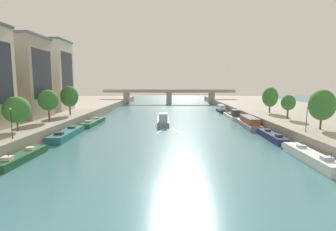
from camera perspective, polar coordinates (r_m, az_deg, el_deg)
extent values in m
plane|color=#42757F|center=(28.85, -0.54, -15.44)|extent=(400.00, 400.00, 0.00)
cube|color=gray|center=(91.75, -25.95, 0.33)|extent=(36.00, 170.00, 2.59)
cube|color=gray|center=(91.35, 26.27, 0.29)|extent=(36.00, 170.00, 2.59)
cube|color=gray|center=(72.81, -1.07, -1.15)|extent=(3.53, 16.23, 1.06)
cube|color=gray|center=(81.14, -1.11, -0.22)|extent=(2.90, 1.32, 0.90)
cube|color=gray|center=(72.73, -1.07, -0.72)|extent=(3.59, 16.23, 0.06)
cube|color=#9EBCD6|center=(67.14, -1.05, -0.44)|extent=(2.36, 3.30, 2.13)
cube|color=black|center=(68.71, -1.06, 0.01)|extent=(1.81, 0.09, 0.60)
cube|color=brown|center=(74.30, -1.08, -0.38)|extent=(2.62, 8.47, 0.36)
cylinder|color=#232328|center=(67.86, -0.67, -0.79)|extent=(0.07, 0.07, 1.10)
cube|color=silver|center=(60.74, 1.78, -3.33)|extent=(2.18, 5.82, 0.03)
cube|color=silver|center=(60.65, -1.62, -3.34)|extent=(1.82, 5.91, 0.03)
cube|color=#235633|center=(43.04, -29.24, -7.99)|extent=(2.52, 10.88, 1.02)
cube|color=#235633|center=(47.88, -25.68, -6.18)|extent=(2.16, 1.27, 0.87)
cube|color=#235633|center=(42.92, -29.28, -7.29)|extent=(2.57, 10.88, 0.06)
cube|color=beige|center=(44.85, -27.73, -6.30)|extent=(1.14, 0.93, 0.40)
cube|color=beige|center=(40.38, -31.54, -7.91)|extent=(1.26, 1.13, 0.48)
cylinder|color=#232328|center=(39.95, -31.33, -7.59)|extent=(0.07, 0.07, 1.10)
cube|color=#23666B|center=(57.16, -21.14, -3.83)|extent=(3.24, 13.80, 1.30)
cube|color=#23666B|center=(63.85, -18.94, -2.50)|extent=(2.76, 1.34, 1.02)
cube|color=#23666B|center=(57.04, -21.17, -3.16)|extent=(3.29, 13.80, 0.06)
cube|color=#38383D|center=(59.80, -20.19, -2.43)|extent=(1.46, 0.94, 0.40)
cube|color=#38383D|center=(53.46, -22.59, -3.60)|extent=(1.61, 1.14, 0.48)
cylinder|color=#232328|center=(53.00, -22.27, -3.34)|extent=(0.07, 0.07, 1.10)
cube|color=#235633|center=(72.61, -15.98, -1.47)|extent=(3.01, 13.42, 1.04)
cube|color=#235633|center=(79.24, -14.42, -0.63)|extent=(2.54, 1.29, 0.88)
cube|color=#235633|center=(72.54, -15.99, -1.04)|extent=(3.06, 13.42, 0.06)
cube|color=#9EBCD6|center=(75.28, -15.31, -0.55)|extent=(1.35, 0.94, 0.40)
cube|color=#9EBCD6|center=(68.99, -16.95, -1.26)|extent=(1.48, 1.14, 0.48)
cylinder|color=#232328|center=(68.57, -16.72, -1.04)|extent=(0.07, 0.07, 1.10)
cube|color=silver|center=(42.26, 28.63, -8.02)|extent=(2.40, 13.07, 1.30)
cube|color=silver|center=(48.23, 24.84, -5.84)|extent=(2.19, 1.28, 1.02)
cube|color=silver|center=(42.10, 28.68, -7.13)|extent=(2.45, 13.07, 0.06)
cube|color=#9EBCD6|center=(44.53, 26.98, -5.98)|extent=(1.16, 0.91, 0.40)
cube|color=#9EBCD6|center=(38.95, 31.22, -7.99)|extent=(1.27, 1.11, 0.48)
cylinder|color=#232328|center=(38.84, 31.89, -7.61)|extent=(0.07, 0.07, 1.10)
cube|color=#1E284C|center=(55.10, 21.66, -4.31)|extent=(2.14, 11.40, 1.19)
cube|color=#1E284C|center=(60.67, 19.70, -3.09)|extent=(1.88, 1.28, 0.96)
cube|color=#1E284C|center=(54.98, 21.69, -3.68)|extent=(2.18, 11.40, 0.06)
cube|color=#38383D|center=(57.25, 20.84, -2.99)|extent=(0.99, 0.92, 0.40)
cube|color=#38383D|center=(52.02, 22.92, -4.03)|extent=(1.09, 1.12, 0.48)
cylinder|color=#232328|center=(51.86, 23.33, -3.74)|extent=(0.07, 0.07, 1.10)
cube|color=gray|center=(69.32, 17.04, -1.90)|extent=(3.53, 15.40, 1.06)
cube|color=gray|center=(76.99, 15.55, -0.88)|extent=(2.89, 1.32, 0.89)
cube|color=gray|center=(69.24, 17.06, -1.44)|extent=(3.59, 15.40, 0.06)
cube|color=#9E5133|center=(68.40, 17.24, -0.92)|extent=(2.80, 9.88, 1.42)
cube|color=#4C4C51|center=(68.31, 17.27, -0.30)|extent=(2.99, 10.18, 0.08)
cylinder|color=#232328|center=(64.90, 18.48, -1.54)|extent=(0.07, 0.07, 1.10)
cube|color=silver|center=(85.87, 13.71, -0.13)|extent=(3.08, 13.80, 0.91)
cube|color=silver|center=(92.88, 12.76, 0.49)|extent=(2.74, 1.24, 0.81)
cube|color=silver|center=(85.81, 13.72, 0.19)|extent=(3.14, 13.80, 0.06)
cube|color=#38383D|center=(81.16, 14.45, 0.51)|extent=(2.19, 2.78, 2.01)
cube|color=black|center=(82.47, 14.24, 0.83)|extent=(1.72, 0.06, 0.56)
cube|color=brown|center=(87.12, 13.53, 0.43)|extent=(2.35, 7.18, 0.36)
cylinder|color=#232328|center=(81.85, 14.64, 0.23)|extent=(0.07, 0.07, 1.10)
cube|color=#1E284C|center=(101.83, 11.43, 1.06)|extent=(2.47, 10.62, 0.96)
cube|color=#1E284C|center=(107.36, 10.92, 1.44)|extent=(2.17, 1.25, 0.84)
cube|color=#1E284C|center=(101.78, 11.44, 1.35)|extent=(2.51, 10.62, 0.06)
cube|color=white|center=(101.19, 11.50, 1.78)|extent=(1.99, 6.81, 1.59)
cube|color=#4C4C51|center=(101.11, 11.52, 2.25)|extent=(2.13, 7.01, 0.08)
cylinder|color=#232328|center=(98.68, 11.96, 1.49)|extent=(0.07, 0.07, 1.10)
cylinder|color=brown|center=(53.40, -29.86, -1.59)|extent=(0.27, 0.27, 2.48)
ellipsoid|color=#387533|center=(53.12, -30.03, 1.11)|extent=(4.59, 4.59, 4.68)
cylinder|color=brown|center=(63.60, -24.41, 0.41)|extent=(0.37, 0.37, 3.41)
ellipsoid|color=#387533|center=(63.35, -24.55, 3.06)|extent=(4.28, 4.28, 4.54)
cylinder|color=brown|center=(73.49, -20.50, 1.42)|extent=(0.38, 0.38, 3.40)
ellipsoid|color=#387533|center=(73.27, -20.61, 3.90)|extent=(4.52, 4.52, 5.41)
cylinder|color=brown|center=(55.32, 30.23, -1.10)|extent=(0.33, 0.33, 2.94)
ellipsoid|color=#387533|center=(55.02, 30.42, 2.00)|extent=(4.60, 4.60, 5.58)
cylinder|color=brown|center=(67.72, 24.54, 0.53)|extent=(0.37, 0.37, 2.84)
ellipsoid|color=#387533|center=(67.51, 24.64, 2.58)|extent=(3.24, 3.24, 3.64)
cylinder|color=brown|center=(78.90, 21.19, 1.60)|extent=(0.38, 0.38, 2.97)
ellipsoid|color=#387533|center=(78.69, 21.29, 3.76)|extent=(4.26, 4.26, 5.45)
cylinder|color=black|center=(46.33, -30.84, -1.65)|extent=(0.11, 0.11, 4.41)
sphere|color=#EAE5C6|center=(46.07, -31.03, 1.24)|extent=(0.28, 0.28, 0.28)
cylinder|color=black|center=(46.67, -30.67, -4.20)|extent=(0.22, 0.22, 0.20)
cylinder|color=black|center=(51.35, 27.86, -0.76)|extent=(0.11, 0.11, 4.29)
sphere|color=#EAE5C6|center=(51.12, 28.01, 1.77)|extent=(0.28, 0.28, 0.28)
cylinder|color=black|center=(51.64, 27.72, -3.01)|extent=(0.22, 0.22, 0.20)
cube|color=#A89989|center=(73.19, -30.87, 6.96)|extent=(15.08, 11.37, 19.00)
cube|color=slate|center=(73.97, -31.37, 14.52)|extent=(15.54, 11.71, 0.50)
cube|color=#232833|center=(69.62, -25.54, 8.10)|extent=(0.04, 9.09, 11.40)
cube|color=beige|center=(89.08, -24.89, 7.72)|extent=(12.94, 10.58, 20.70)
cube|color=#565B66|center=(89.92, -25.25, 14.48)|extent=(13.33, 10.89, 0.50)
cube|color=#232833|center=(86.56, -20.99, 8.63)|extent=(0.04, 8.46, 12.42)
cube|color=gray|center=(137.75, 0.23, 5.15)|extent=(68.59, 4.40, 0.60)
cube|color=gray|center=(135.73, 0.23, 5.44)|extent=(68.59, 0.30, 0.90)
cube|color=gray|center=(139.73, 0.23, 5.49)|extent=(68.59, 0.30, 0.90)
cube|color=gray|center=(139.77, -8.97, 3.76)|extent=(2.80, 3.60, 5.89)
cube|color=gray|center=(137.91, 0.23, 3.80)|extent=(2.80, 3.60, 5.89)
cube|color=gray|center=(139.63, 9.44, 3.75)|extent=(2.80, 3.60, 5.89)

